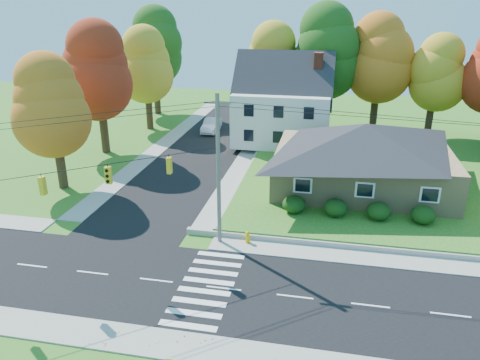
# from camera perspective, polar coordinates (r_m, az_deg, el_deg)

# --- Properties ---
(ground) EXTENTS (120.00, 120.00, 0.00)m
(ground) POSITION_cam_1_polar(r_m,az_deg,el_deg) (26.97, -2.01, -13.08)
(ground) COLOR #3D7923
(road_main) EXTENTS (90.00, 8.00, 0.02)m
(road_main) POSITION_cam_1_polar(r_m,az_deg,el_deg) (26.97, -2.01, -13.06)
(road_main) COLOR black
(road_main) RESTS_ON ground
(road_cross) EXTENTS (8.00, 44.00, 0.02)m
(road_cross) POSITION_cam_1_polar(r_m,az_deg,el_deg) (51.74, -4.01, 4.11)
(road_cross) COLOR black
(road_cross) RESTS_ON ground
(sidewalk_north) EXTENTS (90.00, 2.00, 0.08)m
(sidewalk_north) POSITION_cam_1_polar(r_m,az_deg,el_deg) (31.11, 0.13, -7.93)
(sidewalk_north) COLOR #9C9A90
(sidewalk_north) RESTS_ON ground
(sidewalk_south) EXTENTS (90.00, 2.00, 0.08)m
(sidewalk_south) POSITION_cam_1_polar(r_m,az_deg,el_deg) (23.13, -5.04, -19.82)
(sidewalk_south) COLOR #9C9A90
(sidewalk_south) RESTS_ON ground
(lawn) EXTENTS (30.00, 30.00, 0.50)m
(lawn) POSITION_cam_1_polar(r_m,az_deg,el_deg) (45.83, 20.41, 0.81)
(lawn) COLOR #3D7923
(lawn) RESTS_ON ground
(ranch_house) EXTENTS (14.60, 10.60, 5.40)m
(ranch_house) POSITION_cam_1_polar(r_m,az_deg,el_deg) (39.58, 14.79, 2.96)
(ranch_house) COLOR tan
(ranch_house) RESTS_ON lawn
(colonial_house) EXTENTS (10.40, 8.40, 9.60)m
(colonial_house) POSITION_cam_1_polar(r_m,az_deg,el_deg) (51.03, 5.31, 9.14)
(colonial_house) COLOR silver
(colonial_house) RESTS_ON lawn
(hedge_row) EXTENTS (10.70, 1.70, 1.27)m
(hedge_row) POSITION_cam_1_polar(r_m,az_deg,el_deg) (34.51, 14.07, -3.49)
(hedge_row) COLOR #163A10
(hedge_row) RESTS_ON lawn
(traffic_infrastructure) EXTENTS (38.10, 10.66, 10.00)m
(traffic_infrastructure) POSITION_cam_1_polar(r_m,az_deg,el_deg) (25.68, -1.78, -1.82)
(traffic_infrastructure) COLOR #666059
(traffic_infrastructure) RESTS_ON ground
(tree_lot_0) EXTENTS (6.72, 6.72, 12.51)m
(tree_lot_0) POSITION_cam_1_polar(r_m,az_deg,el_deg) (56.54, 4.03, 14.18)
(tree_lot_0) COLOR #3F2A19
(tree_lot_0) RESTS_ON lawn
(tree_lot_1) EXTENTS (7.84, 7.84, 14.60)m
(tree_lot_1) POSITION_cam_1_polar(r_m,az_deg,el_deg) (54.94, 10.36, 15.07)
(tree_lot_1) COLOR #3F2A19
(tree_lot_1) RESTS_ON lawn
(tree_lot_2) EXTENTS (7.28, 7.28, 13.56)m
(tree_lot_2) POSITION_cam_1_polar(r_m,az_deg,el_deg) (56.18, 16.65, 14.01)
(tree_lot_2) COLOR #3F2A19
(tree_lot_2) RESTS_ON lawn
(tree_lot_3) EXTENTS (6.16, 6.16, 11.47)m
(tree_lot_3) POSITION_cam_1_polar(r_m,az_deg,el_deg) (56.18, 22.79, 11.91)
(tree_lot_3) COLOR #3F2A19
(tree_lot_3) RESTS_ON lawn
(tree_west_0) EXTENTS (6.16, 6.16, 11.47)m
(tree_west_0) POSITION_cam_1_polar(r_m,az_deg,el_deg) (41.16, -21.93, 8.44)
(tree_west_0) COLOR #3F2A19
(tree_west_0) RESTS_ON ground
(tree_west_1) EXTENTS (7.28, 7.28, 13.56)m
(tree_west_1) POSITION_cam_1_polar(r_m,az_deg,el_deg) (49.93, -16.95, 12.59)
(tree_west_1) COLOR #3F2A19
(tree_west_1) RESTS_ON ground
(tree_west_2) EXTENTS (6.72, 6.72, 12.51)m
(tree_west_2) POSITION_cam_1_polar(r_m,az_deg,el_deg) (58.56, -11.39, 13.58)
(tree_west_2) COLOR #3F2A19
(tree_west_2) RESTS_ON ground
(tree_west_3) EXTENTS (7.84, 7.84, 14.60)m
(tree_west_3) POSITION_cam_1_polar(r_m,az_deg,el_deg) (66.54, -10.45, 15.65)
(tree_west_3) COLOR #3F2A19
(tree_west_3) RESTS_ON ground
(white_car) EXTENTS (1.84, 4.88, 1.59)m
(white_car) POSITION_cam_1_polar(r_m,az_deg,el_deg) (57.36, -3.51, 6.67)
(white_car) COLOR silver
(white_car) RESTS_ON road_cross
(fire_hydrant) EXTENTS (0.50, 0.39, 0.88)m
(fire_hydrant) POSITION_cam_1_polar(r_m,az_deg,el_deg) (31.21, 0.92, -7.03)
(fire_hydrant) COLOR #D4AD06
(fire_hydrant) RESTS_ON ground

